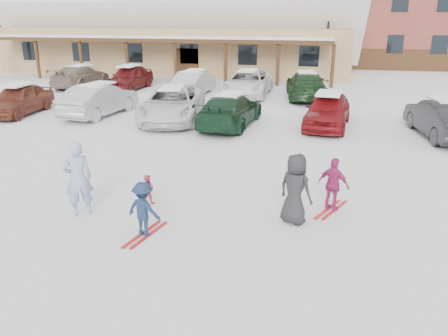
% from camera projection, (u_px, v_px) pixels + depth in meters
% --- Properties ---
extents(ground, '(160.00, 160.00, 0.00)m').
position_uv_depth(ground, '(204.00, 219.00, 10.65)').
color(ground, white).
rests_on(ground, ground).
extents(day_lodge, '(29.12, 12.50, 10.38)m').
position_uv_depth(day_lodge, '(179.00, 22.00, 36.79)').
color(day_lodge, tan).
rests_on(day_lodge, ground).
extents(lamp_post, '(0.50, 0.25, 6.06)m').
position_uv_depth(lamp_post, '(328.00, 31.00, 31.60)').
color(lamp_post, black).
rests_on(lamp_post, ground).
extents(conifer_0, '(4.40, 4.40, 10.20)m').
position_uv_depth(conifer_0, '(13.00, 2.00, 41.26)').
color(conifer_0, black).
rests_on(conifer_0, ground).
extents(conifer_3, '(3.96, 3.96, 9.18)m').
position_uv_depth(conifer_3, '(351.00, 9.00, 48.40)').
color(conifer_3, black).
rests_on(conifer_3, ground).
extents(adult_skier, '(0.83, 0.79, 1.90)m').
position_uv_depth(adult_skier, '(78.00, 179.00, 10.60)').
color(adult_skier, '#8A9FC7').
rests_on(adult_skier, ground).
extents(toddler_red, '(0.39, 0.31, 0.79)m').
position_uv_depth(toddler_red, '(147.00, 189.00, 11.44)').
color(toddler_red, '#D23A5C').
rests_on(toddler_red, ground).
extents(child_navy, '(0.92, 0.67, 1.28)m').
position_uv_depth(child_navy, '(144.00, 209.00, 9.67)').
color(child_navy, '#162541').
rests_on(child_navy, ground).
extents(skis_child_navy, '(0.55, 1.41, 0.03)m').
position_uv_depth(skis_child_navy, '(145.00, 234.00, 9.89)').
color(skis_child_navy, '#B0191B').
rests_on(skis_child_navy, ground).
extents(child_magenta, '(0.88, 0.67, 1.40)m').
position_uv_depth(child_magenta, '(333.00, 185.00, 10.90)').
color(child_magenta, '#A52160').
rests_on(child_magenta, ground).
extents(skis_child_magenta, '(0.81, 1.34, 0.03)m').
position_uv_depth(skis_child_magenta, '(331.00, 210.00, 11.13)').
color(skis_child_magenta, '#B0191B').
rests_on(skis_child_magenta, ground).
extents(bystander_dark, '(1.00, 0.90, 1.72)m').
position_uv_depth(bystander_dark, '(295.00, 189.00, 10.21)').
color(bystander_dark, '#242326').
rests_on(bystander_dark, ground).
extents(parked_car_0, '(1.90, 4.33, 1.45)m').
position_uv_depth(parked_car_0, '(19.00, 100.00, 21.35)').
color(parked_car_0, brown).
rests_on(parked_car_0, ground).
extents(parked_car_1, '(2.28, 4.82, 1.53)m').
position_uv_depth(parked_car_1, '(99.00, 100.00, 21.11)').
color(parked_car_1, '#A9A7AC').
rests_on(parked_car_1, ground).
extents(parked_car_2, '(3.27, 5.80, 1.53)m').
position_uv_depth(parked_car_2, '(172.00, 104.00, 20.12)').
color(parked_car_2, white).
rests_on(parked_car_2, ground).
extents(parked_car_3, '(2.49, 5.07, 1.42)m').
position_uv_depth(parked_car_3, '(230.00, 110.00, 19.13)').
color(parked_car_3, '#13321E').
rests_on(parked_car_3, ground).
extents(parked_car_4, '(2.30, 4.57, 1.49)m').
position_uv_depth(parked_car_4, '(328.00, 110.00, 18.94)').
color(parked_car_4, maroon).
rests_on(parked_car_4, ground).
extents(parked_car_5, '(2.20, 4.79, 1.52)m').
position_uv_depth(parked_car_5, '(442.00, 118.00, 17.42)').
color(parked_car_5, black).
rests_on(parked_car_5, ground).
extents(parked_car_7, '(2.36, 5.05, 1.43)m').
position_uv_depth(parked_car_7, '(81.00, 76.00, 29.07)').
color(parked_car_7, '#80725D').
rests_on(parked_car_7, ground).
extents(parked_car_8, '(2.04, 4.54, 1.51)m').
position_uv_depth(parked_car_8, '(129.00, 78.00, 28.24)').
color(parked_car_8, maroon).
rests_on(parked_car_8, ground).
extents(parked_car_9, '(1.75, 4.47, 1.45)m').
position_uv_depth(parked_car_9, '(194.00, 83.00, 26.49)').
color(parked_car_9, '#B1B0B6').
rests_on(parked_car_9, ground).
extents(parked_car_10, '(2.69, 5.53, 1.51)m').
position_uv_depth(parked_car_10, '(248.00, 83.00, 26.03)').
color(parked_car_10, white).
rests_on(parked_car_10, ground).
extents(parked_car_11, '(2.67, 5.43, 1.52)m').
position_uv_depth(parked_car_11, '(306.00, 85.00, 25.20)').
color(parked_car_11, '#183519').
rests_on(parked_car_11, ground).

